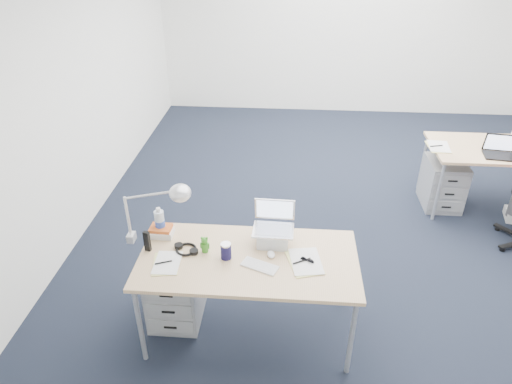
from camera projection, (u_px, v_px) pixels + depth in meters
floor at (365, 224)px, 4.96m from camera, size 7.00×7.00×0.00m
room at (389, 67)px, 4.09m from camera, size 6.02×7.02×2.80m
desk_near at (248, 263)px, 3.34m from camera, size 1.60×0.80×0.73m
desk_far at (507, 152)px, 4.95m from camera, size 1.60×0.80×0.73m
drawer_pedestal_near at (176, 289)px, 3.69m from camera, size 0.40×0.50×0.55m
drawer_pedestal_far at (443, 183)px, 5.19m from camera, size 0.40×0.50×0.55m
silver_laptop at (273, 226)px, 3.39m from camera, size 0.31×0.25×0.32m
wireless_keyboard at (260, 266)px, 3.23m from camera, size 0.28×0.20×0.01m
computer_mouse at (271, 254)px, 3.33m from camera, size 0.07×0.10×0.03m
headphones at (186, 249)px, 3.39m from camera, size 0.25×0.23×0.03m
can_koozie at (226, 251)px, 3.29m from camera, size 0.09×0.09×0.13m
water_bottle at (160, 221)px, 3.51m from camera, size 0.09×0.09×0.25m
bear_figurine at (205, 244)px, 3.35m from camera, size 0.08×0.06×0.13m
book_stack at (162, 231)px, 3.54m from camera, size 0.19×0.15×0.08m
cordless_phone at (147, 241)px, 3.36m from camera, size 0.05×0.04×0.17m
papers_left at (166, 263)px, 3.26m from camera, size 0.20×0.27×0.01m
papers_right at (305, 262)px, 3.27m from camera, size 0.27×0.34×0.01m
sunglasses at (307, 261)px, 3.27m from camera, size 0.12×0.09×0.02m
desk_lamp at (148, 213)px, 3.35m from camera, size 0.49×0.26×0.53m
dark_laptop at (503, 147)px, 4.69m from camera, size 0.35×0.35×0.23m
far_papers at (438, 147)px, 4.94m from camera, size 0.23×0.32×0.01m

